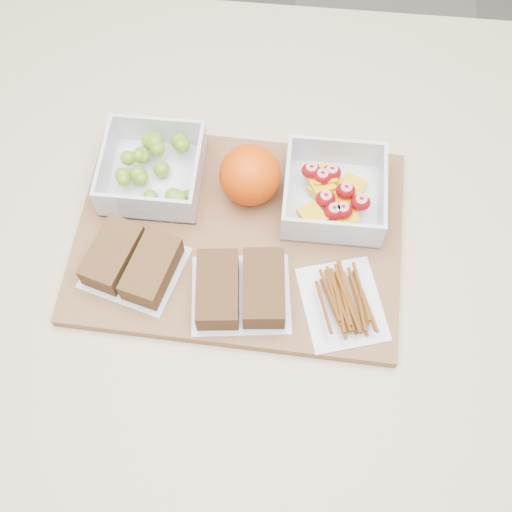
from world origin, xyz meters
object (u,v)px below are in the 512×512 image
object	(u,v)px
fruit_container	(333,194)
sandwich_bag_left	(132,262)
sandwich_bag_center	(241,289)
pretzel_bag	(343,300)
cutting_board	(239,236)
grape_container	(154,169)
orange	(250,175)

from	to	relation	value
fruit_container	sandwich_bag_left	bearing A→B (deg)	-153.60
sandwich_bag_center	pretzel_bag	distance (m)	0.13
cutting_board	grape_container	bearing A→B (deg)	150.58
grape_container	fruit_container	world-z (taller)	same
orange	sandwich_bag_left	xyz separation A→B (m)	(-0.13, -0.13, -0.02)
cutting_board	sandwich_bag_left	distance (m)	0.14
fruit_container	orange	xyz separation A→B (m)	(-0.11, 0.01, 0.02)
cutting_board	grape_container	xyz separation A→B (m)	(-0.12, 0.07, 0.03)
fruit_container	sandwich_bag_left	xyz separation A→B (m)	(-0.24, -0.12, -0.00)
pretzel_bag	cutting_board	bearing A→B (deg)	147.82
orange	sandwich_bag_left	bearing A→B (deg)	-136.53
grape_container	pretzel_bag	bearing A→B (deg)	-31.70
cutting_board	pretzel_bag	world-z (taller)	pretzel_bag
sandwich_bag_center	pretzel_bag	size ratio (longest dim) A/B	0.98
cutting_board	fruit_container	bearing A→B (deg)	27.95
cutting_board	orange	bearing A→B (deg)	84.27
grape_container	pretzel_bag	xyz separation A→B (m)	(0.26, -0.16, -0.01)
orange	sandwich_bag_center	bearing A→B (deg)	-88.54
grape_container	sandwich_bag_center	world-z (taller)	grape_container
grape_container	pretzel_bag	world-z (taller)	grape_container
cutting_board	fruit_container	size ratio (longest dim) A/B	3.26
grape_container	sandwich_bag_left	distance (m)	0.14
fruit_container	pretzel_bag	world-z (taller)	fruit_container
grape_container	orange	distance (m)	0.13
sandwich_bag_center	cutting_board	bearing A→B (deg)	98.08
sandwich_bag_left	sandwich_bag_center	xyz separation A→B (m)	(0.14, -0.02, 0.00)
sandwich_bag_left	sandwich_bag_center	world-z (taller)	sandwich_bag_center
pretzel_bag	sandwich_bag_left	bearing A→B (deg)	174.85
fruit_container	sandwich_bag_center	distance (m)	0.18
sandwich_bag_left	fruit_container	bearing A→B (deg)	26.40
fruit_container	sandwich_bag_center	bearing A→B (deg)	-126.19
grape_container	fruit_container	size ratio (longest dim) A/B	1.00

